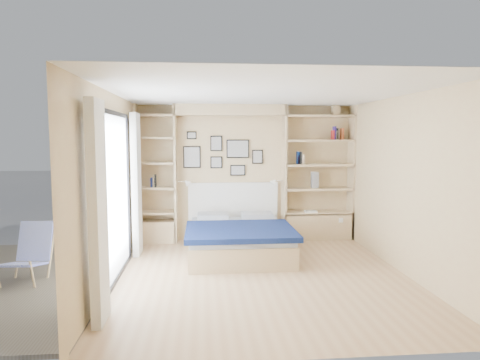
{
  "coord_description": "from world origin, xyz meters",
  "views": [
    {
      "loc": [
        -0.82,
        -5.71,
        1.92
      ],
      "look_at": [
        -0.23,
        0.9,
        1.25
      ],
      "focal_mm": 32.0,
      "sensor_mm": 36.0,
      "label": 1
    }
  ],
  "objects": [
    {
      "name": "ground",
      "position": [
        0.0,
        0.0,
        0.0
      ],
      "size": [
        4.5,
        4.5,
        0.0
      ],
      "primitive_type": "plane",
      "color": "tan",
      "rests_on": "ground"
    },
    {
      "name": "reading_lamps",
      "position": [
        -0.3,
        2.0,
        1.1
      ],
      "size": [
        1.92,
        0.12,
        0.15
      ],
      "color": "silver",
      "rests_on": "ground"
    },
    {
      "name": "bed",
      "position": [
        -0.24,
        1.14,
        0.27
      ],
      "size": [
        1.68,
        2.14,
        1.07
      ],
      "color": "tan",
      "rests_on": "ground"
    },
    {
      "name": "shelf_decor",
      "position": [
        1.05,
        2.07,
        1.69
      ],
      "size": [
        3.53,
        0.23,
        2.03
      ],
      "color": "#B0131D",
      "rests_on": "ground"
    },
    {
      "name": "photo_gallery",
      "position": [
        -0.45,
        2.22,
        1.6
      ],
      "size": [
        1.48,
        0.02,
        0.82
      ],
      "color": "black",
      "rests_on": "ground"
    },
    {
      "name": "deck_chair",
      "position": [
        -3.13,
        0.09,
        0.37
      ],
      "size": [
        0.53,
        0.81,
        0.78
      ],
      "rotation": [
        0.0,
        0.0,
        -0.08
      ],
      "color": "tan",
      "rests_on": "ground"
    },
    {
      "name": "room_shell",
      "position": [
        -0.39,
        1.52,
        1.08
      ],
      "size": [
        4.5,
        4.5,
        4.5
      ],
      "color": "tan",
      "rests_on": "ground"
    }
  ]
}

